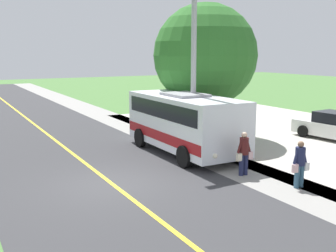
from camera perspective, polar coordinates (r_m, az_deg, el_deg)
name	(u,v)px	position (r m, az deg, el deg)	size (l,w,h in m)	color
ground_plane	(112,184)	(14.67, -7.83, -7.96)	(120.00, 120.00, 0.00)	#477238
road_surface	(112,184)	(14.67, -7.83, -7.95)	(8.00, 100.00, 0.01)	#333335
sidewalk	(231,164)	(17.12, 8.71, -5.31)	(2.40, 100.00, 0.01)	gray
road_centre_line	(112,184)	(14.66, -7.83, -7.93)	(0.16, 100.00, 0.00)	gold
shuttle_bus_front	(185,120)	(18.57, 2.33, 0.80)	(2.77, 6.86, 2.74)	white
pedestrian_with_bags	(300,163)	(14.61, 17.86, -4.91)	(0.72, 0.34, 1.62)	#335972
pedestrian_waiting	(244,152)	(15.54, 10.50, -3.61)	(0.72, 0.34, 1.65)	#1E2347
street_light_pole	(192,47)	(18.48, 3.31, 10.95)	(1.97, 0.24, 8.76)	#9E9EA3
tree_curbside	(205,56)	(22.09, 5.18, 9.72)	(5.49, 5.49, 7.13)	#4C3826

